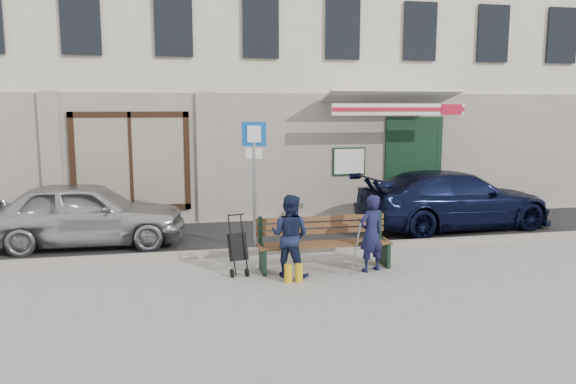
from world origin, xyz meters
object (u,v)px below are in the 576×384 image
object	(u,v)px
stroller	(238,248)
car_navy	(454,200)
parking_sign	(254,166)
woman	(290,236)
car_silver	(85,214)
bench	(322,243)
man	(371,233)

from	to	relation	value
stroller	car_navy	bearing A→B (deg)	10.34
parking_sign	woman	distance (m)	2.14
car_silver	bench	xyz separation A→B (m)	(4.35, -2.58, -0.23)
parking_sign	man	size ratio (longest dim) A/B	1.89
bench	woman	xyz separation A→B (m)	(-0.65, -0.32, 0.25)
car_navy	stroller	world-z (taller)	car_navy
woman	car_navy	bearing A→B (deg)	-113.22
man	stroller	xyz separation A→B (m)	(-2.30, 0.31, -0.22)
man	bench	bearing A→B (deg)	-41.26
man	parking_sign	bearing A→B (deg)	-65.35
woman	man	bearing A→B (deg)	-146.18
car_silver	bench	bearing A→B (deg)	-118.80
man	stroller	world-z (taller)	man
car_navy	man	bearing A→B (deg)	127.30
bench	woman	distance (m)	0.77
car_silver	woman	distance (m)	4.70
car_silver	bench	world-z (taller)	car_silver
parking_sign	woman	size ratio (longest dim) A/B	1.82
parking_sign	stroller	world-z (taller)	parking_sign
woman	stroller	world-z (taller)	woman
car_silver	parking_sign	bearing A→B (deg)	-105.32
car_silver	car_navy	distance (m)	8.30
car_navy	man	xyz separation A→B (m)	(-3.15, -2.96, -0.01)
car_silver	stroller	world-z (taller)	car_silver
car_silver	bench	size ratio (longest dim) A/B	1.67
bench	woman	world-z (taller)	woman
car_navy	parking_sign	xyz separation A→B (m)	(-4.93, -1.09, 1.03)
car_silver	car_navy	size ratio (longest dim) A/B	0.85
parking_sign	man	distance (m)	2.78
car_navy	parking_sign	world-z (taller)	parking_sign
car_silver	man	distance (m)	5.91
parking_sign	stroller	size ratio (longest dim) A/B	2.51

